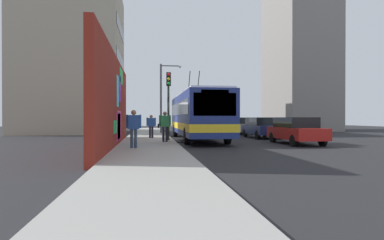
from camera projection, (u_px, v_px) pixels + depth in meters
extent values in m
plane|color=#232326|center=(173.00, 142.00, 20.68)|extent=(80.00, 80.00, 0.00)
cube|color=#9E9B93|center=(148.00, 141.00, 20.46)|extent=(48.00, 3.20, 0.15)
cube|color=maroon|center=(114.00, 103.00, 16.11)|extent=(13.72, 0.30, 4.66)
cube|color=green|center=(121.00, 77.00, 18.75)|extent=(1.91, 0.02, 0.90)
cube|color=#8C19D8|center=(120.00, 89.00, 17.77)|extent=(0.98, 0.02, 1.47)
cube|color=#F2338C|center=(119.00, 125.00, 17.35)|extent=(2.11, 0.02, 1.53)
cube|color=#F2338C|center=(119.00, 127.00, 17.00)|extent=(2.09, 0.02, 1.45)
cube|color=green|center=(115.00, 127.00, 15.23)|extent=(1.41, 0.02, 0.64)
cube|color=#33D8E5|center=(118.00, 91.00, 16.55)|extent=(0.96, 0.02, 1.62)
cube|color=#9E937F|center=(73.00, 60.00, 32.46)|extent=(10.03, 9.43, 14.91)
cube|color=black|center=(121.00, 91.00, 33.13)|extent=(8.52, 0.04, 1.10)
cube|color=black|center=(121.00, 60.00, 33.11)|extent=(8.52, 0.04, 1.10)
cube|color=black|center=(120.00, 29.00, 33.09)|extent=(8.52, 0.04, 1.10)
cube|color=gray|center=(299.00, 45.00, 39.41)|extent=(9.48, 6.25, 21.22)
cube|color=black|center=(322.00, 95.00, 39.89)|extent=(8.06, 0.04, 1.10)
cube|color=black|center=(322.00, 70.00, 39.87)|extent=(8.06, 0.04, 1.10)
cube|color=black|center=(322.00, 44.00, 39.84)|extent=(8.06, 0.04, 1.10)
cube|color=black|center=(322.00, 19.00, 39.82)|extent=(8.06, 0.04, 1.10)
cube|color=navy|center=(197.00, 115.00, 22.25)|extent=(12.00, 2.65, 2.67)
cube|color=silver|center=(197.00, 95.00, 22.24)|extent=(11.52, 2.44, 0.12)
cube|color=yellow|center=(197.00, 126.00, 22.25)|extent=(12.02, 2.67, 0.44)
cube|color=black|center=(215.00, 104.00, 16.33)|extent=(0.04, 2.25, 1.20)
cube|color=black|center=(197.00, 109.00, 22.25)|extent=(11.04, 2.68, 0.85)
cube|color=orange|center=(215.00, 92.00, 16.33)|extent=(0.06, 1.46, 0.28)
cylinder|color=black|center=(198.00, 85.00, 24.06)|extent=(1.43, 0.06, 2.00)
cylinder|color=black|center=(189.00, 85.00, 23.97)|extent=(1.43, 0.06, 2.00)
cylinder|color=black|center=(227.00, 136.00, 18.62)|extent=(1.00, 0.28, 1.00)
cylinder|color=black|center=(187.00, 136.00, 18.29)|extent=(1.00, 0.28, 1.00)
cylinder|color=black|center=(204.00, 130.00, 26.23)|extent=(1.00, 0.28, 1.00)
cylinder|color=black|center=(175.00, 131.00, 25.89)|extent=(1.00, 0.28, 1.00)
cube|color=#B21E19|center=(296.00, 133.00, 18.62)|extent=(4.42, 1.86, 0.66)
cube|color=black|center=(295.00, 122.00, 18.70)|extent=(2.65, 1.68, 0.60)
cylinder|color=black|center=(323.00, 140.00, 17.29)|extent=(0.64, 0.22, 0.64)
cylinder|color=black|center=(294.00, 141.00, 17.06)|extent=(0.64, 0.22, 0.64)
cylinder|color=black|center=(298.00, 137.00, 20.18)|extent=(0.64, 0.22, 0.64)
cylinder|color=black|center=(273.00, 137.00, 19.95)|extent=(0.64, 0.22, 0.64)
cube|color=navy|center=(261.00, 130.00, 24.27)|extent=(4.53, 1.87, 0.66)
cube|color=black|center=(261.00, 121.00, 24.36)|extent=(2.72, 1.68, 0.60)
cylinder|color=black|center=(280.00, 135.00, 22.91)|extent=(0.64, 0.22, 0.64)
cylinder|color=black|center=(258.00, 135.00, 22.68)|extent=(0.64, 0.22, 0.64)
cylinder|color=black|center=(265.00, 133.00, 25.87)|extent=(0.64, 0.22, 0.64)
cylinder|color=black|center=(245.00, 133.00, 25.64)|extent=(0.64, 0.22, 0.64)
cube|color=#B7B7BC|center=(239.00, 127.00, 30.28)|extent=(4.78, 1.85, 0.66)
cube|color=black|center=(239.00, 121.00, 30.37)|extent=(2.87, 1.67, 0.60)
cylinder|color=black|center=(253.00, 131.00, 28.84)|extent=(0.64, 0.22, 0.64)
cylinder|color=black|center=(235.00, 131.00, 28.61)|extent=(0.64, 0.22, 0.64)
cylinder|color=black|center=(242.00, 130.00, 31.96)|extent=(0.64, 0.22, 0.64)
cylinder|color=black|center=(226.00, 130.00, 31.73)|extent=(0.64, 0.22, 0.64)
cube|color=#38383D|center=(225.00, 126.00, 35.65)|extent=(4.45, 1.90, 0.66)
cube|color=black|center=(225.00, 120.00, 35.73)|extent=(2.67, 1.71, 0.60)
cylinder|color=black|center=(236.00, 129.00, 34.31)|extent=(0.64, 0.22, 0.64)
cylinder|color=black|center=(221.00, 129.00, 34.08)|extent=(0.64, 0.22, 0.64)
cylinder|color=black|center=(229.00, 128.00, 37.22)|extent=(0.64, 0.22, 0.64)
cylinder|color=black|center=(215.00, 128.00, 36.99)|extent=(0.64, 0.22, 0.64)
cylinder|color=#1E1E2D|center=(166.00, 134.00, 18.61)|extent=(0.14, 0.14, 0.88)
cylinder|color=#1E1E2D|center=(163.00, 134.00, 18.58)|extent=(0.14, 0.14, 0.88)
cube|color=#338C4C|center=(165.00, 121.00, 18.59)|extent=(0.22, 0.51, 0.66)
cylinder|color=#338C4C|center=(170.00, 121.00, 18.63)|extent=(0.09, 0.09, 0.62)
cylinder|color=#338C4C|center=(160.00, 121.00, 18.55)|extent=(0.09, 0.09, 0.62)
sphere|color=#936B4C|center=(165.00, 113.00, 18.59)|extent=(0.24, 0.24, 0.24)
cube|color=black|center=(158.00, 126.00, 18.54)|extent=(0.14, 0.10, 0.24)
cylinder|color=#2D3F59|center=(136.00, 139.00, 14.66)|extent=(0.14, 0.14, 0.87)
cylinder|color=#2D3F59|center=(132.00, 139.00, 14.63)|extent=(0.14, 0.14, 0.87)
cube|color=#264C99|center=(134.00, 122.00, 14.64)|extent=(0.22, 0.51, 0.66)
cylinder|color=#264C99|center=(140.00, 121.00, 14.68)|extent=(0.09, 0.09, 0.62)
cylinder|color=#264C99|center=(127.00, 121.00, 14.60)|extent=(0.09, 0.09, 0.62)
sphere|color=#936B4C|center=(134.00, 112.00, 14.64)|extent=(0.24, 0.24, 0.24)
cylinder|color=#1E1E2D|center=(152.00, 132.00, 22.08)|extent=(0.14, 0.14, 0.80)
cylinder|color=#1E1E2D|center=(150.00, 132.00, 22.05)|extent=(0.14, 0.14, 0.80)
cube|color=#264C99|center=(151.00, 122.00, 22.06)|extent=(0.22, 0.47, 0.60)
cylinder|color=#264C99|center=(155.00, 122.00, 22.10)|extent=(0.09, 0.09, 0.57)
cylinder|color=#264C99|center=(147.00, 122.00, 22.02)|extent=(0.09, 0.09, 0.57)
sphere|color=#936B4C|center=(151.00, 116.00, 22.06)|extent=(0.22, 0.22, 0.22)
cylinder|color=#2D382D|center=(168.00, 106.00, 19.94)|extent=(0.14, 0.14, 4.26)
cube|color=black|center=(169.00, 79.00, 19.71)|extent=(0.20, 0.28, 0.84)
sphere|color=red|center=(169.00, 74.00, 19.60)|extent=(0.18, 0.18, 0.18)
sphere|color=yellow|center=(169.00, 79.00, 19.60)|extent=(0.18, 0.18, 0.18)
sphere|color=green|center=(169.00, 83.00, 19.60)|extent=(0.18, 0.18, 0.18)
cylinder|color=#4C4C51|center=(161.00, 99.00, 28.98)|extent=(0.18, 0.18, 6.33)
cylinder|color=#4C4C51|center=(170.00, 66.00, 29.08)|extent=(0.10, 1.75, 0.10)
ellipsoid|color=silver|center=(180.00, 67.00, 29.20)|extent=(0.44, 0.28, 0.20)
cylinder|color=black|center=(184.00, 142.00, 19.89)|extent=(1.33, 1.33, 0.00)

